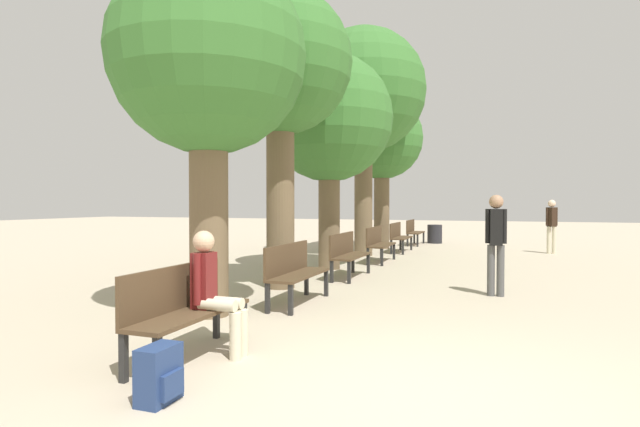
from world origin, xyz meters
The scene contains 17 objects.
ground_plane centered at (0.00, 0.00, 0.00)m, with size 80.00×80.00×0.00m, color #B7A88E.
bench_row_0 centered at (-2.22, 0.18, 0.54)m, with size 0.44×1.58×0.91m.
bench_row_1 centered at (-2.22, 3.00, 0.54)m, with size 0.44×1.58×0.91m.
bench_row_2 centered at (-2.22, 5.83, 0.54)m, with size 0.44×1.58×0.91m.
bench_row_3 centered at (-2.22, 8.66, 0.54)m, with size 0.44×1.58×0.91m.
bench_row_4 centered at (-2.22, 11.49, 0.54)m, with size 0.44×1.58×0.91m.
bench_row_5 centered at (-2.22, 14.32, 0.54)m, with size 0.44×1.58×0.91m.
tree_row_0 centered at (-3.01, 1.88, 3.46)m, with size 2.67×2.67×4.88m.
tree_row_1 centered at (-3.01, 4.25, 3.96)m, with size 2.61×2.61×5.38m.
tree_row_2 centered at (-3.01, 7.00, 3.46)m, with size 2.96×2.96×4.99m.
tree_row_3 centered at (-3.01, 10.12, 4.74)m, with size 3.61×3.61×6.61m.
tree_row_4 centered at (-3.01, 12.53, 3.63)m, with size 2.76×2.76×5.09m.
person_seated centered at (-2.00, 0.37, 0.68)m, with size 0.57×0.32×1.26m.
backpack centered at (-1.74, -0.83, 0.22)m, with size 0.25×0.35×0.44m.
pedestrian_near centered at (0.68, 4.71, 0.96)m, with size 0.34×0.24×1.68m.
pedestrian_mid centered at (2.23, 12.57, 0.93)m, with size 0.33×0.29×1.63m.
trash_bin centered at (-1.58, 15.33, 0.35)m, with size 0.55×0.55×0.70m.
Camera 1 is at (0.72, -4.00, 1.55)m, focal length 28.00 mm.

